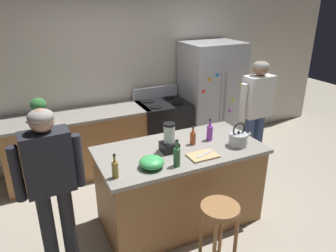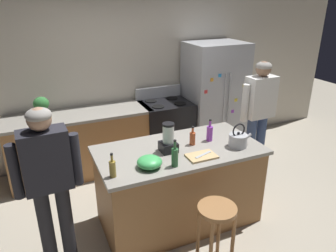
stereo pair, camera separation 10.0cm
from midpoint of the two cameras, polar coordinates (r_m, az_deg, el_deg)
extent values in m
plane|color=#B2A893|center=(3.91, 2.61, -16.23)|extent=(14.00, 14.00, 0.00)
cube|color=beige|center=(5.00, -7.19, 9.59)|extent=(8.00, 0.10, 2.70)
cube|color=#9E6B3D|center=(3.65, 2.73, -10.83)|extent=(1.72, 0.86, 0.88)
cube|color=gray|center=(3.42, 2.87, -4.38)|extent=(1.78, 0.92, 0.04)
cube|color=#9E6B3D|center=(4.76, -14.48, -3.27)|extent=(2.00, 0.64, 0.88)
cube|color=gray|center=(4.58, -15.02, 1.92)|extent=(2.00, 0.64, 0.04)
cube|color=#B7BABF|center=(5.27, 8.78, 4.99)|extent=(0.90, 0.70, 1.78)
cylinder|color=#B7BABF|center=(4.93, 10.72, 4.73)|extent=(0.02, 0.02, 0.80)
cylinder|color=#B7BABF|center=(4.97, 11.49, 4.83)|extent=(0.02, 0.02, 0.80)
cube|color=#268CD8|center=(4.79, 9.90, 8.92)|extent=(0.05, 0.01, 0.05)
cube|color=orange|center=(4.73, 8.51, 8.21)|extent=(0.05, 0.01, 0.05)
cube|color=yellow|center=(5.08, 12.65, 4.57)|extent=(0.05, 0.01, 0.05)
cube|color=yellow|center=(5.10, 14.07, 7.06)|extent=(0.05, 0.01, 0.05)
cube|color=red|center=(4.73, 7.43, 6.11)|extent=(0.05, 0.01, 0.05)
cube|color=purple|center=(5.11, 12.07, 2.58)|extent=(0.05, 0.01, 0.05)
cube|color=black|center=(5.05, 0.11, -0.74)|extent=(0.76, 0.64, 0.92)
cube|color=black|center=(4.80, 1.68, -2.63)|extent=(0.60, 0.01, 0.24)
cube|color=#B7BABF|center=(5.12, -1.21, 6.10)|extent=(0.76, 0.06, 0.18)
cylinder|color=black|center=(4.69, -1.16, 3.49)|extent=(0.18, 0.18, 0.01)
cylinder|color=black|center=(4.83, 2.79, 4.05)|extent=(0.18, 0.18, 0.01)
cylinder|color=black|center=(4.95, -2.51, 4.51)|extent=(0.18, 0.18, 0.01)
cylinder|color=black|center=(5.09, 1.28, 5.02)|extent=(0.18, 0.18, 0.01)
cylinder|color=#26262B|center=(3.28, -20.12, -17.01)|extent=(0.14, 0.14, 0.85)
cylinder|color=#26262B|center=(3.29, -16.91, -16.41)|extent=(0.14, 0.14, 0.85)
cube|color=#26262D|center=(2.91, -20.19, -5.79)|extent=(0.41, 0.24, 0.55)
cylinder|color=#26262D|center=(2.93, -24.91, -7.49)|extent=(0.09, 0.09, 0.50)
cylinder|color=#26262D|center=(2.96, -15.27, -5.79)|extent=(0.09, 0.09, 0.50)
sphere|color=tan|center=(2.76, -21.21, 1.13)|extent=(0.21, 0.21, 0.20)
ellipsoid|color=gray|center=(2.75, -21.31, 1.81)|extent=(0.22, 0.22, 0.12)
cylinder|color=#384C7A|center=(4.78, 16.71, -3.25)|extent=(0.13, 0.13, 0.90)
cylinder|color=#384C7A|center=(4.67, 15.06, -3.69)|extent=(0.13, 0.13, 0.90)
cube|color=white|center=(4.47, 16.87, 5.00)|extent=(0.41, 0.23, 0.56)
cylinder|color=white|center=(4.65, 19.11, 4.74)|extent=(0.09, 0.09, 0.51)
cylinder|color=white|center=(4.33, 14.32, 4.01)|extent=(0.09, 0.09, 0.51)
sphere|color=#8C664C|center=(4.38, 17.43, 9.77)|extent=(0.21, 0.21, 0.20)
ellipsoid|color=gray|center=(4.37, 17.48, 10.21)|extent=(0.22, 0.22, 0.12)
cylinder|color=#9E6B3D|center=(3.00, 9.80, -14.49)|extent=(0.36, 0.36, 0.04)
cylinder|color=#9E6B3D|center=(3.09, 8.69, -21.25)|extent=(0.04, 0.04, 0.63)
cylinder|color=#9E6B3D|center=(3.20, 12.47, -19.83)|extent=(0.04, 0.04, 0.63)
cylinder|color=#9E6B3D|center=(3.24, 6.38, -18.73)|extent=(0.04, 0.04, 0.63)
cylinder|color=#9E6B3D|center=(3.34, 10.04, -17.50)|extent=(0.04, 0.04, 0.63)
cylinder|color=silver|center=(4.52, -20.98, 1.97)|extent=(0.14, 0.14, 0.12)
ellipsoid|color=#337A38|center=(4.47, -21.24, 3.77)|extent=(0.20, 0.20, 0.18)
cube|color=black|center=(3.34, 0.92, -3.76)|extent=(0.17, 0.17, 0.10)
cylinder|color=silver|center=(3.28, 0.93, -1.47)|extent=(0.12, 0.12, 0.19)
cylinder|color=black|center=(3.23, 0.94, 0.27)|extent=(0.12, 0.12, 0.02)
cylinder|color=#2D6638|center=(3.04, 2.18, -5.69)|extent=(0.07, 0.07, 0.18)
cylinder|color=#2D6638|center=(2.98, 2.21, -3.48)|extent=(0.03, 0.03, 0.08)
cylinder|color=black|center=(2.96, 2.23, -2.66)|extent=(0.03, 0.03, 0.02)
cylinder|color=purple|center=(3.60, 8.27, -1.37)|extent=(0.07, 0.07, 0.17)
cylinder|color=purple|center=(3.56, 8.37, 0.41)|extent=(0.03, 0.03, 0.07)
cylinder|color=black|center=(3.54, 8.41, 1.07)|extent=(0.03, 0.03, 0.02)
cylinder|color=#B24C26|center=(3.49, 5.23, -2.28)|extent=(0.06, 0.06, 0.14)
cylinder|color=#B24C26|center=(3.45, 5.29, -0.77)|extent=(0.02, 0.02, 0.06)
cylinder|color=black|center=(3.43, 5.31, -0.19)|extent=(0.03, 0.03, 0.02)
cylinder|color=olive|center=(2.91, -8.94, -7.67)|extent=(0.06, 0.06, 0.15)
cylinder|color=olive|center=(2.85, -9.08, -5.75)|extent=(0.02, 0.02, 0.07)
cylinder|color=black|center=(2.84, -9.12, -5.02)|extent=(0.03, 0.03, 0.02)
ellipsoid|color=#3FB259|center=(3.04, -2.39, -6.49)|extent=(0.24, 0.24, 0.11)
cylinder|color=#B7BABF|center=(3.53, 13.23, -2.55)|extent=(0.20, 0.20, 0.14)
sphere|color=black|center=(3.49, 13.35, -1.28)|extent=(0.03, 0.03, 0.03)
cylinder|color=#B7BABF|center=(3.59, 14.93, -1.87)|extent=(0.09, 0.03, 0.08)
torus|color=black|center=(3.48, 13.40, -0.75)|extent=(0.16, 0.02, 0.16)
cube|color=tan|center=(3.26, 6.92, -5.40)|extent=(0.30, 0.20, 0.02)
cube|color=#B7BABF|center=(3.26, 7.24, -5.13)|extent=(0.22, 0.10, 0.01)
camera|label=1|loc=(0.05, -89.21, 0.33)|focal=33.93mm
camera|label=2|loc=(0.05, 90.79, -0.33)|focal=33.93mm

